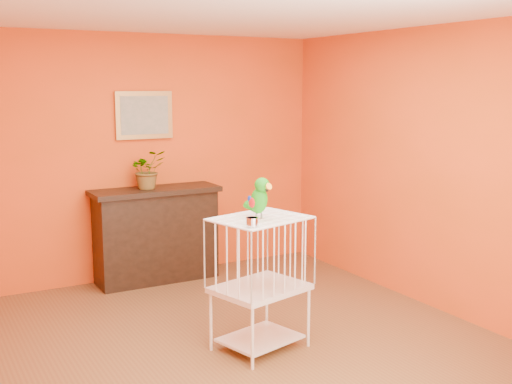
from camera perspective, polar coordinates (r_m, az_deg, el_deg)
ground at (r=5.27m, az=-1.14°, el=-13.60°), size 4.50×4.50×0.00m
room_shell at (r=4.87m, az=-1.20°, el=3.80°), size 4.50×4.50×4.50m
console_cabinet at (r=6.88m, az=-8.86°, el=-3.76°), size 1.34×0.48×1.00m
potted_plant at (r=6.77m, az=-9.71°, el=1.63°), size 0.40×0.44×0.31m
framed_picture at (r=6.89m, az=-9.91°, el=6.75°), size 0.62×0.04×0.50m
birdcage at (r=5.05m, az=0.37°, el=-7.97°), size 0.80×0.68×1.06m
feed_cup at (r=4.61m, az=-0.35°, el=-2.67°), size 0.09×0.09×0.06m
parrot at (r=4.87m, az=0.28°, el=-0.49°), size 0.17×0.29×0.32m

